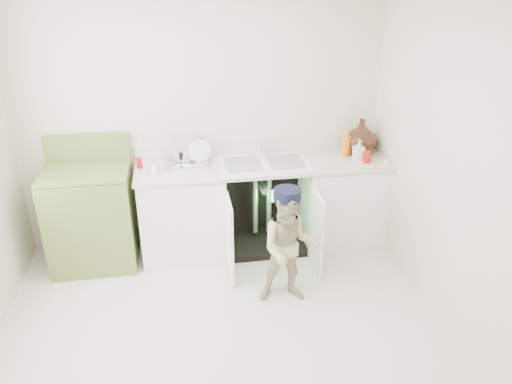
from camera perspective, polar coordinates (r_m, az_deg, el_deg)
ground at (r=4.15m, az=-3.86°, el=-15.18°), size 3.50×3.50×0.00m
room_shell at (r=3.47m, az=-4.46°, el=0.75°), size 6.00×5.50×1.26m
counter_run at (r=4.96m, az=1.33°, el=-1.19°), size 2.44×1.02×1.24m
avocado_stove at (r=4.93m, az=-18.23°, el=-2.53°), size 0.77×0.65×1.20m
repair_worker at (r=4.15m, az=3.81°, el=-6.23°), size 0.54×0.79×1.03m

